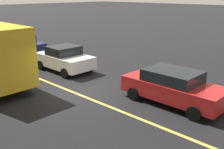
{
  "coord_description": "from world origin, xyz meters",
  "views": [
    {
      "loc": [
        -9.77,
        7.57,
        4.76
      ],
      "look_at": [
        -2.67,
        0.2,
        1.59
      ],
      "focal_mm": 42.66,
      "sensor_mm": 36.0,
      "label": 1
    }
  ],
  "objects": [
    {
      "name": "car_red",
      "position": [
        -4.06,
        -2.25,
        0.79
      ],
      "size": [
        4.55,
        2.03,
        1.52
      ],
      "color": "red",
      "rests_on": "ground"
    },
    {
      "name": "lane_stripe_center",
      "position": [
        0.0,
        0.0,
        0.01
      ],
      "size": [
        80.0,
        0.16,
        0.01
      ],
      "primitive_type": "cube",
      "color": "#D8CC4C",
      "rests_on": "ground"
    },
    {
      "name": "car_navy",
      "position": [
        9.86,
        -2.56,
        0.76
      ],
      "size": [
        3.93,
        2.08,
        1.47
      ],
      "color": "navy",
      "rests_on": "ground"
    },
    {
      "name": "car_white",
      "position": [
        3.63,
        -2.05,
        0.78
      ],
      "size": [
        3.89,
        2.12,
        1.57
      ],
      "color": "silver",
      "rests_on": "ground"
    },
    {
      "name": "ground",
      "position": [
        0.0,
        0.0,
        0.0
      ],
      "size": [
        200.0,
        200.0,
        0.0
      ],
      "primitive_type": "plane",
      "color": "black"
    }
  ]
}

